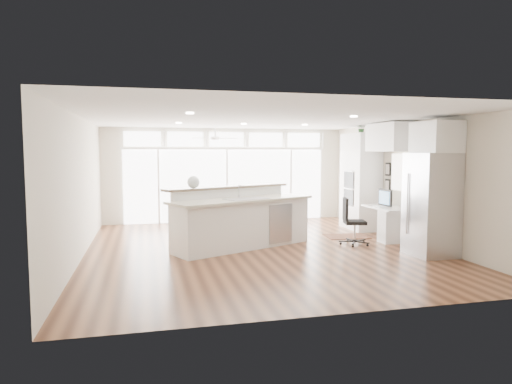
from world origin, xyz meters
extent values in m
cube|color=#472516|center=(0.00, 0.00, -0.01)|extent=(7.00, 8.00, 0.02)
cube|color=white|center=(0.00, 0.00, 2.70)|extent=(7.00, 8.00, 0.02)
cube|color=beige|center=(0.00, 4.00, 1.35)|extent=(7.00, 0.04, 2.70)
cube|color=beige|center=(0.00, -4.00, 1.35)|extent=(7.00, 0.04, 2.70)
cube|color=beige|center=(-3.50, 0.00, 1.35)|extent=(0.04, 8.00, 2.70)
cube|color=beige|center=(3.50, 0.00, 1.35)|extent=(0.04, 8.00, 2.70)
cube|color=white|center=(0.00, 3.94, 1.05)|extent=(5.80, 0.06, 2.08)
cube|color=white|center=(0.00, 3.94, 2.38)|extent=(5.90, 0.06, 0.40)
cube|color=white|center=(3.46, 0.30, 1.55)|extent=(0.04, 0.85, 0.85)
cube|color=white|center=(-0.50, 2.80, 2.48)|extent=(1.16, 1.16, 0.32)
cube|color=white|center=(0.00, 0.20, 2.68)|extent=(3.40, 3.00, 0.02)
cube|color=white|center=(3.17, 1.80, 1.25)|extent=(0.64, 1.20, 2.50)
cube|color=white|center=(3.13, 0.30, 0.38)|extent=(0.72, 1.30, 0.76)
cube|color=white|center=(3.17, 0.30, 2.35)|extent=(0.64, 1.30, 0.64)
cube|color=silver|center=(3.11, -1.35, 1.00)|extent=(0.76, 0.90, 2.00)
cube|color=white|center=(3.17, -1.35, 2.30)|extent=(0.64, 0.90, 0.60)
cube|color=black|center=(3.46, 0.92, 1.40)|extent=(0.06, 0.22, 0.80)
cube|color=white|center=(-0.31, 0.23, 0.64)|extent=(3.43, 2.44, 1.28)
cube|color=#3A1C12|center=(2.36, 0.83, 0.01)|extent=(1.06, 0.81, 0.01)
cube|color=black|center=(2.11, -0.09, 0.51)|extent=(0.63, 0.60, 1.02)
sphere|color=white|center=(-1.35, 0.20, 1.40)|extent=(0.34, 0.34, 0.26)
cube|color=black|center=(3.05, 0.30, 0.97)|extent=(0.11, 0.51, 0.42)
cube|color=white|center=(2.88, 0.30, 0.77)|extent=(0.13, 0.32, 0.02)
imported|color=#265A28|center=(3.17, 1.80, 2.61)|extent=(0.28, 0.31, 0.21)
camera|label=1|loc=(-2.29, -9.11, 2.01)|focal=32.00mm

